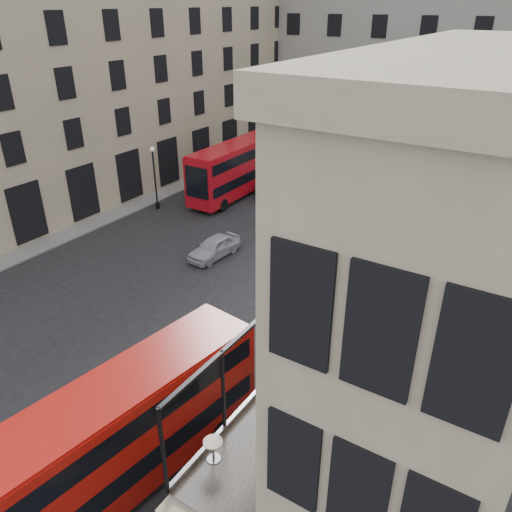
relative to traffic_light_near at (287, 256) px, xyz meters
The scene contains 31 objects.
ground 12.28m from the traffic_light_near, 85.24° to the right, with size 140.00×140.00×0.00m, color black.
host_building_main 17.11m from the traffic_light_near, 47.61° to the right, with size 7.26×11.40×15.10m.
host_frontage 14.15m from the traffic_light_near, 57.99° to the right, with size 3.00×11.00×4.50m, color #BEA98E.
cafe_floor 14.31m from the traffic_light_near, 57.99° to the right, with size 3.00×10.00×0.10m, color slate.
building_left 28.61m from the traffic_light_near, 162.87° to the left, with size 14.60×50.60×22.00m.
gateway 36.87m from the traffic_light_near, 96.34° to the left, with size 35.00×10.60×18.00m.
pavement_far 26.58m from the traffic_light_near, 100.89° to the left, with size 40.00×12.00×0.12m, color slate.
pavement_left 21.13m from the traffic_light_near, behind, with size 8.00×48.00×0.12m, color slate.
traffic_light_near is the anchor object (origin of this frame).
traffic_light_far 21.26m from the traffic_light_near, 131.19° to the left, with size 0.16×0.20×3.80m.
street_lamp_a 17.09m from the traffic_light_near, 159.44° to the left, with size 0.36×0.36×5.33m.
street_lamp_b 22.56m from the traffic_light_near, 102.80° to the left, with size 0.36×0.36×5.33m.
bus_near 15.11m from the traffic_light_near, 83.23° to the right, with size 4.07×11.69×4.57m.
bus_far 17.58m from the traffic_light_near, 133.91° to the left, with size 2.86×11.92×4.74m.
car_a 6.86m from the traffic_light_near, 167.74° to the left, with size 1.70×4.23×1.44m, color #AAACB2.
car_b 18.65m from the traffic_light_near, 93.61° to the left, with size 1.52×4.35×1.43m, color #B60B24.
car_c 17.08m from the traffic_light_near, 122.48° to the left, with size 1.86×4.58×1.33m, color black.
bicycle 7.49m from the traffic_light_near, 115.82° to the left, with size 0.61×1.75×0.92m, color gray.
cyclist 9.75m from the traffic_light_near, 128.61° to the left, with size 0.66×0.43×1.81m, color #DBFF1A.
pedestrian_a 20.51m from the traffic_light_near, 138.22° to the left, with size 0.75×0.59×1.55m, color gray.
pedestrian_b 19.63m from the traffic_light_near, 118.65° to the left, with size 0.99×0.57×1.54m, color gray.
pedestrian_c 18.29m from the traffic_light_near, 97.91° to the left, with size 0.97×0.41×1.66m, color gray.
pedestrian_d 19.07m from the traffic_light_near, 86.53° to the left, with size 0.94×0.61×1.93m, color gray.
pedestrian_e 19.30m from the traffic_light_near, 141.83° to the left, with size 0.68×0.45×1.86m, color gray.
cafe_table_near 16.97m from the traffic_light_near, 67.73° to the right, with size 0.54×0.54×0.67m.
cafe_table_mid 13.48m from the traffic_light_near, 60.02° to the right, with size 0.65×0.65×0.82m.
cafe_table_far 11.23m from the traffic_light_near, 51.32° to the right, with size 0.57×0.57×0.71m.
cafe_chair_a 17.00m from the traffic_light_near, 61.42° to the right, with size 0.39×0.39×0.77m.
cafe_chair_b 14.56m from the traffic_light_near, 55.14° to the right, with size 0.53×0.53×0.93m.
cafe_chair_c 14.47m from the traffic_light_near, 54.44° to the right, with size 0.45×0.45×0.90m.
cafe_chair_d 12.58m from the traffic_light_near, 48.58° to the right, with size 0.48×0.48×0.80m.
Camera 1 is at (11.54, -11.03, 15.86)m, focal length 35.00 mm.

